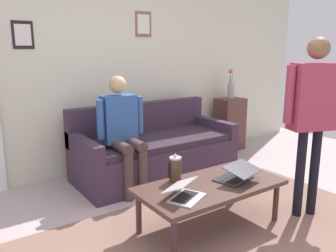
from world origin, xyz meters
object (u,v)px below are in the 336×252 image
coffee_table (210,188)px  laptop_center (184,193)px  person_seated (122,127)px  french_press (175,169)px  flower_vase (231,88)px  laptop_left (237,175)px  couch (154,151)px  side_shelf (230,124)px  person_standing (313,105)px

coffee_table → laptop_center: laptop_center is taller
coffee_table → person_seated: 1.25m
laptop_center → french_press: size_ratio=1.52×
coffee_table → french_press: bearing=-47.8°
flower_vase → french_press: bearing=34.7°
french_press → flower_vase: 2.61m
laptop_left → person_seated: person_seated is taller
couch → laptop_left: bearing=88.0°
laptop_center → side_shelf: (-2.27, -1.80, -0.04)m
laptop_center → french_press: 0.38m
person_standing → laptop_center: bearing=-10.5°
laptop_center → laptop_left: bearing=-176.7°
couch → coffee_table: couch is taller
couch → laptop_left: size_ratio=5.00×
laptop_left → flower_vase: (-1.65, -1.76, 0.52)m
coffee_table → person_seated: size_ratio=1.01×
laptop_left → french_press: bearing=-33.1°
side_shelf → flower_vase: 0.57m
person_standing → side_shelf: bearing=-116.1°
couch → person_standing: size_ratio=1.19×
couch → french_press: 1.29m
side_shelf → couch: bearing=10.4°
person_seated → person_standing: bearing=127.3°
laptop_left → flower_vase: 2.47m
laptop_left → side_shelf: size_ratio=0.49×
laptop_center → person_seated: person_seated is taller
person_seated → flower_vase: bearing=-166.3°
couch → person_standing: 1.99m
french_press → person_standing: (-1.12, 0.57, 0.55)m
coffee_table → laptop_left: size_ratio=3.27×
couch → coffee_table: 1.43m
person_standing → couch: bearing=-70.8°
person_standing → french_press: bearing=-27.1°
laptop_left → laptop_center: laptop_left is taller
laptop_center → side_shelf: side_shelf is taller
person_standing → person_seated: size_ratio=1.30×
coffee_table → laptop_center: size_ratio=3.37×
side_shelf → person_standing: person_standing is taller
coffee_table → french_press: (0.21, -0.23, 0.15)m
side_shelf → person_standing: 2.36m
laptop_center → person_standing: 1.43m
couch → laptop_left: (0.05, 1.47, 0.15)m
couch → french_press: size_ratio=7.85×
side_shelf → person_seated: person_seated is taller
laptop_left → laptop_center: (0.62, 0.04, -0.01)m
french_press → flower_vase: (-2.11, -1.46, 0.45)m
person_standing → person_seated: person_standing is taller
laptop_center → person_standing: (-1.27, 0.24, 0.62)m
french_press → side_shelf: (-2.11, -1.46, -0.12)m
side_shelf → coffee_table: bearing=41.7°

